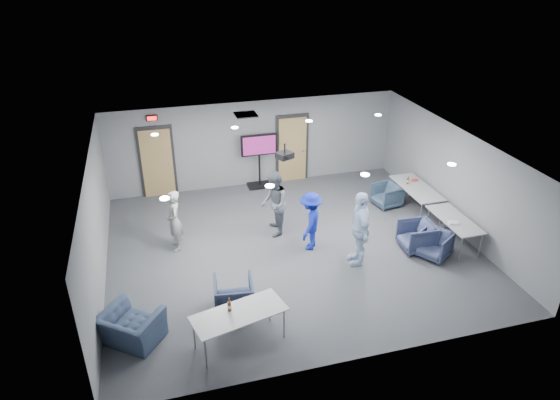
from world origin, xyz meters
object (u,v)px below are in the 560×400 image
object	(u,v)px
person_c	(360,228)
person_a	(174,221)
table_right_b	(455,221)
chair_right_a	(387,195)
chair_right_b	(417,236)
projector	(285,155)
chair_front_a	(234,295)
person_b	(274,204)
bottle_front	(229,306)
tv_stand	(259,157)
bottle_right	(408,181)
person_d	(310,221)
chair_front_b	(132,327)
table_right_a	(417,189)
chair_right_c	(434,245)
table_front_left	(239,315)

from	to	relation	value
person_c	person_a	bearing A→B (deg)	-103.84
person_a	table_right_b	world-z (taller)	person_a
person_a	chair_right_a	xyz separation A→B (m)	(6.14, 0.72, -0.46)
chair_right_b	projector	size ratio (longest dim) A/B	1.78
projector	person_a	bearing A→B (deg)	147.28
chair_right_b	projector	xyz separation A→B (m)	(-3.10, 1.20, 2.04)
chair_front_a	table_right_b	size ratio (longest dim) A/B	0.49
chair_right_b	person_b	bearing A→B (deg)	-114.51
bottle_front	tv_stand	bearing A→B (deg)	72.07
person_c	bottle_right	xyz separation A→B (m)	(2.50, 2.29, -0.11)
person_d	chair_front_b	distance (m)	4.93
chair_right_b	table_right_a	distance (m)	2.13
person_c	tv_stand	bearing A→B (deg)	-155.59
chair_right_a	chair_front_a	bearing A→B (deg)	-65.85
chair_right_c	projector	bearing A→B (deg)	-149.23
table_right_b	tv_stand	bearing A→B (deg)	40.05
person_c	table_right_b	world-z (taller)	person_c
chair_right_b	chair_front_b	xyz separation A→B (m)	(-6.91, -1.52, -0.02)
person_d	bottle_front	bearing A→B (deg)	-9.91
chair_right_b	chair_front_a	size ratio (longest dim) A/B	0.98
table_right_a	bottle_right	size ratio (longest dim) A/B	7.81
chair_front_a	table_right_a	distance (m)	6.57
chair_right_a	tv_stand	size ratio (longest dim) A/B	0.42
chair_right_b	bottle_front	world-z (taller)	bottle_front
person_b	table_right_b	xyz separation A→B (m)	(4.24, -1.72, -0.20)
chair_right_c	chair_front_a	distance (m)	5.13
table_right_a	chair_right_a	bearing A→B (deg)	52.84
person_b	chair_front_b	distance (m)	4.89
chair_right_a	table_right_b	xyz separation A→B (m)	(0.65, -2.39, 0.35)
person_a	table_front_left	xyz separation A→B (m)	(0.87, -3.75, -0.10)
chair_right_a	chair_front_b	xyz separation A→B (m)	(-7.25, -3.87, 0.01)
chair_front_b	table_right_b	size ratio (longest dim) A/B	0.63
person_b	chair_front_a	world-z (taller)	person_b
chair_right_a	person_d	bearing A→B (deg)	-70.87
chair_right_a	chair_front_a	world-z (taller)	chair_front_a
person_d	chair_right_c	size ratio (longest dim) A/B	2.07
chair_right_b	table_front_left	distance (m)	5.37
chair_front_b	tv_stand	distance (m)	7.35
projector	bottle_right	bearing A→B (deg)	-10.00
chair_front_a	table_right_b	world-z (taller)	chair_front_a
bottle_front	projector	world-z (taller)	projector
chair_front_a	bottle_right	bearing A→B (deg)	-142.79
chair_front_b	person_d	bearing A→B (deg)	-115.07
chair_front_a	bottle_front	world-z (taller)	bottle_front
person_a	person_b	xyz separation A→B (m)	(2.56, 0.05, 0.09)
chair_right_b	projector	world-z (taller)	projector
chair_right_c	tv_stand	xyz separation A→B (m)	(-3.17, 5.05, 0.64)
table_right_a	table_front_left	xyz separation A→B (m)	(-5.92, -3.98, -0.00)
person_d	chair_right_b	size ratio (longest dim) A/B	1.91
chair_right_c	table_front_left	bearing A→B (deg)	-105.14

